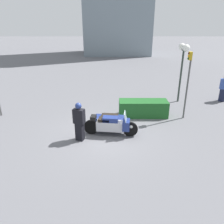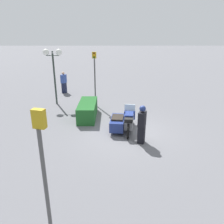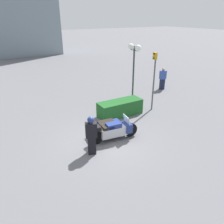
% 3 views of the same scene
% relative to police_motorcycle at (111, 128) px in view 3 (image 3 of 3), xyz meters
% --- Properties ---
extents(ground_plane, '(160.00, 160.00, 0.00)m').
position_rel_police_motorcycle_xyz_m(ground_plane, '(-0.46, -0.24, -0.48)').
color(ground_plane, slate).
extents(police_motorcycle, '(2.53, 1.40, 1.18)m').
position_rel_police_motorcycle_xyz_m(police_motorcycle, '(0.00, 0.00, 0.00)').
color(police_motorcycle, black).
rests_on(police_motorcycle, ground).
extents(officer_rider, '(0.55, 0.44, 1.77)m').
position_rel_police_motorcycle_xyz_m(officer_rider, '(-1.43, -0.76, 0.46)').
color(officer_rider, black).
rests_on(officer_rider, ground).
extents(hedge_bush_curbside, '(2.69, 0.98, 0.90)m').
position_rel_police_motorcycle_xyz_m(hedge_bush_curbside, '(1.76, 1.98, -0.03)').
color(hedge_bush_curbside, '#1E5623').
rests_on(hedge_bush_curbside, ground).
extents(twin_lamp_post, '(0.42, 1.26, 3.72)m').
position_rel_police_motorcycle_xyz_m(twin_lamp_post, '(4.44, 4.44, 2.59)').
color(twin_lamp_post, '#2D3833').
rests_on(twin_lamp_post, ground).
extents(traffic_light_near, '(0.23, 0.26, 3.58)m').
position_rel_police_motorcycle_xyz_m(traffic_light_near, '(3.93, 1.67, 1.86)').
color(traffic_light_near, '#4C4C4C').
rests_on(traffic_light_near, ground).
extents(pedestrian_bystander, '(0.57, 0.45, 1.74)m').
position_rel_police_motorcycle_xyz_m(pedestrian_bystander, '(7.38, 4.49, 0.39)').
color(pedestrian_bystander, '#191E38').
rests_on(pedestrian_bystander, ground).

